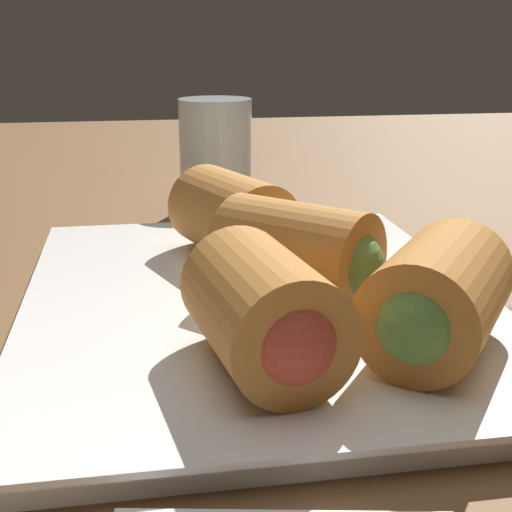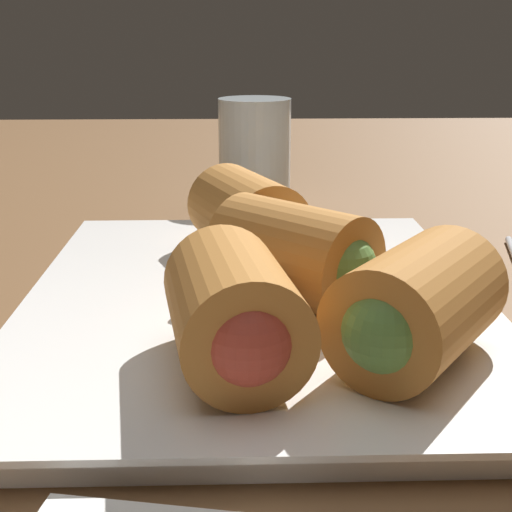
{
  "view_description": "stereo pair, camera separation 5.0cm",
  "coord_description": "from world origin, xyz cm",
  "views": [
    {
      "loc": [
        -38.05,
        3.92,
        17.43
      ],
      "look_at": [
        -1.72,
        -2.17,
        5.63
      ],
      "focal_mm": 50.0,
      "sensor_mm": 36.0,
      "label": 1
    },
    {
      "loc": [
        -38.54,
        -1.06,
        17.43
      ],
      "look_at": [
        -1.72,
        -2.17,
        5.63
      ],
      "focal_mm": 50.0,
      "sensor_mm": 36.0,
      "label": 2
    }
  ],
  "objects": [
    {
      "name": "table_surface",
      "position": [
        0.0,
        0.0,
        1.0
      ],
      "size": [
        180.0,
        140.0,
        2.0
      ],
      "color": "brown",
      "rests_on": "ground"
    },
    {
      "name": "serving_plate",
      "position": [
        -1.72,
        -2.17,
        2.76
      ],
      "size": [
        31.66,
        25.13,
        1.5
      ],
      "color": "white",
      "rests_on": "table_surface"
    },
    {
      "name": "roll_front_left",
      "position": [
        -3.42,
        -4.44,
        6.16
      ],
      "size": [
        9.37,
        9.37,
        5.32
      ],
      "color": "#B77533",
      "rests_on": "serving_plate"
    },
    {
      "name": "roll_front_right",
      "position": [
        4.64,
        -1.97,
        6.16
      ],
      "size": [
        9.34,
        7.86,
        5.32
      ],
      "color": "#B77533",
      "rests_on": "serving_plate"
    },
    {
      "name": "roll_back_left",
      "position": [
        -10.91,
        -8.5,
        6.16
      ],
      "size": [
        9.53,
        9.03,
        5.32
      ],
      "color": "#B77533",
      "rests_on": "serving_plate"
    },
    {
      "name": "roll_back_right",
      "position": [
        -11.27,
        -1.05,
        6.16
      ],
      "size": [
        9.2,
        6.54,
        5.32
      ],
      "color": "#B77533",
      "rests_on": "serving_plate"
    },
    {
      "name": "drinking_glass",
      "position": [
        23.26,
        -2.8,
        6.87
      ],
      "size": [
        6.27,
        6.27,
        9.73
      ],
      "color": "silver",
      "rests_on": "table_surface"
    }
  ]
}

